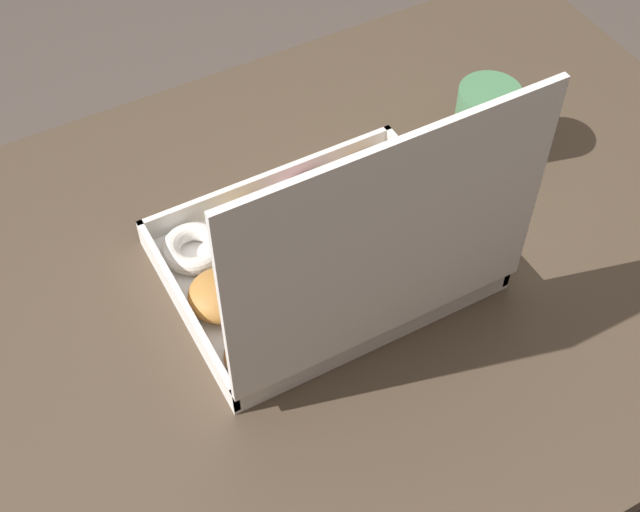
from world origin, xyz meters
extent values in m
cube|color=#4C3D2D|center=(0.00, 0.00, 0.76)|extent=(1.17, 0.82, 0.03)
cylinder|color=#4C3D2D|center=(-0.54, -0.36, 0.37)|extent=(0.06, 0.06, 0.75)
cube|color=white|center=(0.03, -0.01, 0.78)|extent=(0.36, 0.28, 0.01)
cube|color=white|center=(0.03, -0.15, 0.80)|extent=(0.36, 0.01, 0.03)
cube|color=white|center=(0.03, 0.12, 0.80)|extent=(0.36, 0.01, 0.03)
cube|color=white|center=(-0.15, -0.01, 0.80)|extent=(0.01, 0.28, 0.03)
cube|color=white|center=(0.21, -0.01, 0.80)|extent=(0.01, 0.28, 0.03)
cube|color=white|center=(0.03, 0.13, 0.96)|extent=(0.36, 0.01, 0.29)
torus|color=#9E6633|center=(-0.10, -0.10, 0.79)|extent=(0.08, 0.08, 0.02)
torus|color=pink|center=(-0.01, -0.10, 0.80)|extent=(0.08, 0.08, 0.02)
torus|color=tan|center=(0.07, -0.10, 0.79)|extent=(0.08, 0.08, 0.02)
torus|color=white|center=(0.16, -0.10, 0.80)|extent=(0.08, 0.08, 0.02)
torus|color=white|center=(-0.10, -0.02, 0.79)|extent=(0.08, 0.08, 0.02)
ellipsoid|color=black|center=(-0.01, -0.01, 0.81)|extent=(0.08, 0.08, 0.04)
ellipsoid|color=black|center=(0.08, -0.02, 0.80)|extent=(0.08, 0.08, 0.04)
ellipsoid|color=#B77A38|center=(0.16, -0.01, 0.80)|extent=(0.08, 0.08, 0.04)
torus|color=#9E6633|center=(-0.10, 0.07, 0.79)|extent=(0.08, 0.08, 0.02)
torus|color=#B77A38|center=(-0.01, 0.07, 0.79)|extent=(0.08, 0.08, 0.02)
torus|color=white|center=(0.07, 0.07, 0.80)|extent=(0.08, 0.08, 0.02)
torus|color=#9E6633|center=(0.16, 0.08, 0.80)|extent=(0.08, 0.08, 0.02)
cylinder|color=#4C8456|center=(-0.26, -0.08, 0.83)|extent=(0.08, 0.08, 0.11)
cylinder|color=black|center=(-0.26, -0.08, 0.88)|extent=(0.07, 0.07, 0.01)
camera|label=1|loc=(0.36, 0.59, 1.64)|focal=50.00mm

